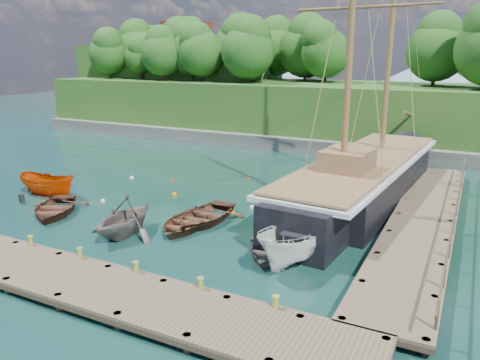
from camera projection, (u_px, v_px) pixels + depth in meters
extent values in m
plane|color=#163527|center=(170.00, 235.00, 24.02)|extent=(160.00, 160.00, 0.00)
cube|color=brown|center=(112.00, 288.00, 17.41)|extent=(20.00, 3.20, 0.12)
cube|color=#33271E|center=(112.00, 292.00, 17.45)|extent=(20.00, 3.20, 0.20)
cylinder|color=#33271E|center=(385.00, 354.00, 14.43)|extent=(0.28, 0.28, 1.10)
cube|color=brown|center=(424.00, 218.00, 24.89)|extent=(3.20, 24.00, 0.12)
cube|color=#33271E|center=(423.00, 221.00, 24.94)|extent=(3.20, 24.00, 0.20)
cylinder|color=#33271E|center=(341.00, 333.00, 15.52)|extent=(0.28, 0.28, 1.10)
cylinder|color=#33271E|center=(424.00, 355.00, 14.38)|extent=(0.28, 0.28, 1.10)
cylinder|color=#33271E|center=(422.00, 175.00, 35.66)|extent=(0.28, 0.28, 1.10)
cylinder|color=#33271E|center=(460.00, 179.00, 34.53)|extent=(0.28, 0.28, 1.10)
cylinder|color=olive|center=(33.00, 257.00, 21.37)|extent=(0.26, 0.26, 0.45)
cylinder|color=olive|center=(82.00, 270.00, 20.07)|extent=(0.26, 0.26, 0.45)
cylinder|color=olive|center=(137.00, 286.00, 18.76)|extent=(0.26, 0.26, 0.45)
cylinder|color=olive|center=(201.00, 303.00, 17.45)|extent=(0.26, 0.26, 0.45)
cylinder|color=olive|center=(275.00, 323.00, 16.14)|extent=(0.26, 0.26, 0.45)
imported|color=#4F2A1F|center=(55.00, 214.00, 27.13)|extent=(5.15, 5.58, 0.94)
imported|color=#5F554F|center=(125.00, 235.00, 24.02)|extent=(3.84, 4.38, 2.21)
imported|color=#56311F|center=(184.00, 228.00, 24.89)|extent=(3.47, 4.51, 0.87)
imported|color=#5A524B|center=(271.00, 253.00, 21.77)|extent=(3.40, 4.36, 0.83)
imported|color=#523222|center=(205.00, 221.00, 25.91)|extent=(3.43, 4.77, 0.98)
imported|color=#CA4203|center=(49.00, 195.00, 30.70)|extent=(4.41, 1.89, 1.67)
imported|color=silver|center=(298.00, 261.00, 20.94)|extent=(3.01, 5.79, 2.13)
cube|color=black|center=(362.00, 187.00, 29.60)|extent=(6.25, 15.80, 3.21)
cube|color=black|center=(400.00, 158.00, 37.76)|extent=(3.14, 5.06, 2.89)
cube|color=black|center=(306.00, 231.00, 22.34)|extent=(3.82, 4.24, 3.05)
cube|color=silver|center=(364.00, 163.00, 29.19)|extent=(6.69, 20.64, 0.25)
cube|color=brown|center=(364.00, 160.00, 29.12)|extent=(6.21, 20.16, 0.12)
cube|color=brown|center=(347.00, 160.00, 26.25)|extent=(2.74, 3.19, 1.20)
cylinder|color=brown|center=(413.00, 116.00, 39.94)|extent=(0.80, 6.89, 1.69)
cylinder|color=brown|center=(392.00, 19.00, 30.16)|extent=(0.36, 0.36, 17.04)
cylinder|color=brown|center=(351.00, 24.00, 23.80)|extent=(0.36, 0.36, 15.68)
cylinder|color=#8C7A59|center=(414.00, 21.00, 35.26)|extent=(1.01, 11.75, 9.90)
sphere|color=white|center=(103.00, 202.00, 29.38)|extent=(0.31, 0.31, 0.31)
sphere|color=#F26D00|center=(175.00, 195.00, 30.69)|extent=(0.36, 0.36, 0.36)
sphere|color=#D56403|center=(233.00, 213.00, 27.23)|extent=(0.29, 0.29, 0.29)
sphere|color=silver|center=(253.00, 208.00, 28.14)|extent=(0.34, 0.34, 0.34)
sphere|color=red|center=(173.00, 180.00, 34.36)|extent=(0.27, 0.27, 0.27)
sphere|color=red|center=(249.00, 180.00, 34.51)|extent=(0.29, 0.29, 0.29)
sphere|color=white|center=(132.00, 178.00, 34.83)|extent=(0.32, 0.32, 0.32)
cube|color=#474744|center=(241.00, 138.00, 48.01)|extent=(50.00, 4.00, 1.40)
cube|color=#1E4719|center=(265.00, 109.00, 52.55)|extent=(50.00, 14.00, 6.00)
cube|color=#1E4719|center=(180.00, 85.00, 61.57)|extent=(24.00, 12.00, 10.00)
cylinder|color=#382616|center=(194.00, 74.00, 53.49)|extent=(0.36, 0.36, 1.40)
sphere|color=#134710|center=(193.00, 52.00, 52.86)|extent=(5.42, 5.42, 5.42)
cylinder|color=#382616|center=(202.00, 75.00, 51.53)|extent=(0.36, 0.36, 1.40)
sphere|color=#134710|center=(202.00, 54.00, 50.94)|extent=(5.02, 5.02, 5.02)
cylinder|color=#382616|center=(110.00, 73.00, 57.86)|extent=(0.36, 0.36, 1.40)
sphere|color=#134710|center=(109.00, 54.00, 57.29)|extent=(4.79, 4.79, 4.79)
cylinder|color=#382616|center=(191.00, 71.00, 61.25)|extent=(0.36, 0.36, 1.40)
sphere|color=#134710|center=(191.00, 50.00, 60.54)|extent=(6.25, 6.25, 6.25)
cylinder|color=#382616|center=(140.00, 72.00, 59.52)|extent=(0.36, 0.36, 1.40)
sphere|color=#134710|center=(139.00, 51.00, 58.85)|extent=(5.89, 5.89, 5.89)
cylinder|color=#382616|center=(325.00, 76.00, 49.84)|extent=(0.36, 0.36, 1.40)
sphere|color=#134710|center=(326.00, 53.00, 49.24)|extent=(5.13, 5.13, 5.13)
cylinder|color=#382616|center=(189.00, 71.00, 62.23)|extent=(0.36, 0.36, 1.40)
sphere|color=#134710|center=(189.00, 54.00, 61.66)|extent=(4.80, 4.80, 4.80)
cylinder|color=#382616|center=(249.00, 74.00, 52.69)|extent=(0.36, 0.36, 1.40)
sphere|color=#134710|center=(249.00, 51.00, 52.02)|extent=(5.82, 5.82, 5.82)
cylinder|color=#382616|center=(305.00, 74.00, 52.98)|extent=(0.36, 0.36, 1.40)
sphere|color=#134710|center=(306.00, 50.00, 52.29)|extent=(6.05, 6.05, 6.05)
cylinder|color=#382616|center=(248.00, 76.00, 48.83)|extent=(0.36, 0.36, 1.40)
sphere|color=#134710|center=(248.00, 52.00, 48.20)|extent=(5.47, 5.47, 5.47)
cylinder|color=#382616|center=(433.00, 78.00, 44.39)|extent=(0.36, 0.36, 1.40)
sphere|color=#134710|center=(436.00, 52.00, 43.75)|extent=(5.55, 5.55, 5.55)
cylinder|color=#382616|center=(276.00, 72.00, 59.14)|extent=(0.36, 0.36, 1.40)
sphere|color=#134710|center=(276.00, 50.00, 58.44)|extent=(6.25, 6.25, 6.25)
cylinder|color=#382616|center=(150.00, 70.00, 65.40)|extent=(0.36, 0.36, 1.40)
sphere|color=#134710|center=(149.00, 53.00, 64.77)|extent=(5.41, 5.41, 5.41)
cylinder|color=#382616|center=(196.00, 73.00, 57.11)|extent=(0.36, 0.36, 1.40)
sphere|color=#134710|center=(195.00, 52.00, 56.47)|extent=(5.47, 5.47, 5.47)
cylinder|color=#382616|center=(141.00, 73.00, 56.21)|extent=(0.36, 0.36, 1.40)
sphere|color=#134710|center=(140.00, 58.00, 55.73)|extent=(3.77, 3.77, 3.77)
cylinder|color=#382616|center=(184.00, 73.00, 57.91)|extent=(0.36, 0.36, 1.40)
sphere|color=#134710|center=(184.00, 51.00, 57.23)|extent=(6.04, 6.04, 6.04)
cylinder|color=#382616|center=(309.00, 73.00, 57.79)|extent=(0.36, 0.36, 1.40)
sphere|color=#134710|center=(310.00, 51.00, 57.12)|extent=(5.89, 5.89, 5.89)
cylinder|color=#382616|center=(238.00, 74.00, 54.16)|extent=(0.36, 0.36, 1.40)
sphere|color=#134710|center=(238.00, 50.00, 53.47)|extent=(6.08, 6.08, 6.08)
cylinder|color=#382616|center=(152.00, 73.00, 57.43)|extent=(0.36, 0.36, 1.40)
sphere|color=#134710|center=(151.00, 56.00, 56.90)|extent=(4.25, 4.25, 4.25)
cylinder|color=#382616|center=(163.00, 74.00, 52.94)|extent=(0.36, 0.36, 1.40)
sphere|color=#134710|center=(162.00, 55.00, 52.38)|extent=(4.77, 4.77, 4.77)
cube|color=silver|center=(188.00, 41.00, 58.40)|extent=(4.00, 5.00, 3.00)
cube|color=#591E19|center=(187.00, 25.00, 57.90)|extent=(4.40, 5.40, 0.80)
cone|color=#728CA5|center=(427.00, 83.00, 81.06)|extent=(32.00, 32.00, 8.00)
cone|color=#728CA5|center=(246.00, 73.00, 96.06)|extent=(40.00, 40.00, 10.00)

